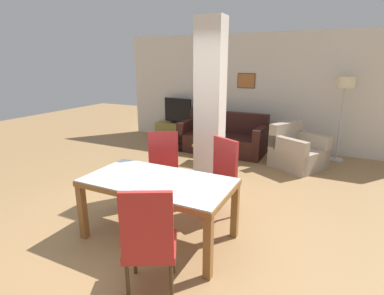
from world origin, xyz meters
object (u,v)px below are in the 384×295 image
at_px(dining_chair_far_right, 218,176).
at_px(armchair, 296,153).
at_px(dining_table, 158,191).
at_px(dining_chair_near_right, 149,239).
at_px(sofa, 223,139).
at_px(bottle, 220,140).
at_px(dining_chair_far_left, 163,167).
at_px(tv_screen, 178,111).
at_px(coffee_table, 211,153).
at_px(tv_stand, 178,131).
at_px(floor_lamp, 345,90).

height_order(dining_chair_far_right, armchair, dining_chair_far_right).
relative_size(dining_table, dining_chair_near_right, 1.60).
xyz_separation_m(sofa, bottle, (0.25, -0.89, 0.22)).
distance_m(dining_chair_far_left, sofa, 2.94).
bearing_deg(tv_screen, dining_chair_far_right, 132.29).
xyz_separation_m(dining_chair_far_right, sofa, (-1.00, 2.90, -0.27)).
distance_m(coffee_table, tv_stand, 2.19).
height_order(dining_chair_near_right, floor_lamp, floor_lamp).
distance_m(sofa, armchair, 1.75).
bearing_deg(dining_chair_far_left, dining_chair_far_right, 153.82).
relative_size(dining_chair_far_right, floor_lamp, 0.61).
xyz_separation_m(dining_chair_far_right, armchair, (0.70, 2.50, -0.27)).
distance_m(dining_table, dining_chair_near_right, 0.93).
height_order(dining_chair_far_left, armchair, dining_chair_far_left).
bearing_deg(dining_chair_near_right, dining_chair_far_right, 62.65).
bearing_deg(armchair, dining_table, 10.57).
distance_m(dining_chair_far_left, armchair, 2.98).
xyz_separation_m(armchair, coffee_table, (-1.62, -0.54, -0.09)).
bearing_deg(armchair, tv_stand, -77.34).
bearing_deg(sofa, coffee_table, 95.17).
bearing_deg(armchair, bottle, -41.66).
relative_size(sofa, floor_lamp, 1.11).
xyz_separation_m(dining_chair_far_left, sofa, (-0.14, 2.92, -0.27)).
xyz_separation_m(dining_chair_far_left, armchair, (1.56, 2.53, -0.27)).
bearing_deg(floor_lamp, dining_chair_near_right, -105.83).
bearing_deg(tv_screen, coffee_table, 143.22).
relative_size(dining_table, floor_lamp, 0.97).
distance_m(dining_chair_near_right, coffee_table, 3.76).
bearing_deg(coffee_table, bottle, 11.38).
xyz_separation_m(dining_chair_far_right, dining_chair_far_left, (-0.86, -0.02, 0.00)).
height_order(dining_chair_far_right, tv_screen, tv_screen).
xyz_separation_m(dining_table, coffee_table, (-0.49, 2.80, -0.39)).
bearing_deg(dining_chair_far_right, bottle, -42.42).
relative_size(dining_chair_far_left, bottle, 3.85).
height_order(dining_chair_far_left, sofa, dining_chair_far_left).
relative_size(sofa, armchair, 1.69).
relative_size(dining_table, bottle, 6.16).
xyz_separation_m(dining_table, dining_chair_far_left, (-0.43, 0.81, -0.03)).
bearing_deg(tv_screen, sofa, 165.73).
bearing_deg(dining_chair_far_right, armchair, -78.63).
height_order(dining_chair_far_left, floor_lamp, floor_lamp).
bearing_deg(dining_chair_far_left, tv_stand, -92.38).
xyz_separation_m(sofa, armchair, (1.70, -0.39, -0.00)).
bearing_deg(dining_chair_near_right, tv_stand, 88.78).
bearing_deg(tv_screen, dining_chair_far_left, 121.76).
bearing_deg(tv_stand, dining_chair_near_right, -63.86).
relative_size(sofa, tv_stand, 1.59).
bearing_deg(dining_chair_far_left, dining_table, 90.00).
height_order(armchair, floor_lamp, floor_lamp).
xyz_separation_m(sofa, coffee_table, (0.08, -0.93, -0.09)).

